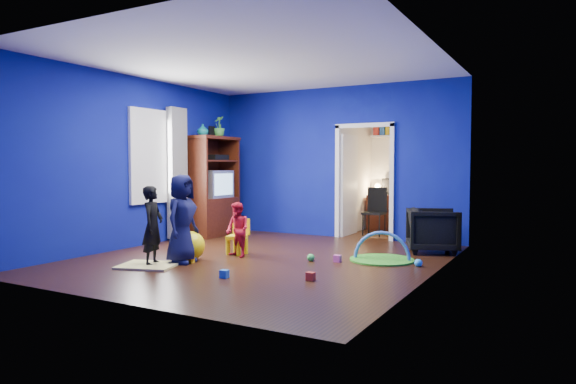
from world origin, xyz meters
The scene contains 34 objects.
floor centered at (0.00, 0.00, 0.00)m, with size 5.00×5.50×0.01m, color black.
ceiling centered at (0.00, 0.00, 2.90)m, with size 5.00×5.50×0.01m, color white.
wall_back centered at (0.00, 2.75, 1.45)m, with size 5.00×0.02×2.90m, color navy.
wall_front centered at (0.00, -2.75, 1.45)m, with size 5.00×0.02×2.90m, color navy.
wall_left centered at (-2.50, 0.00, 1.45)m, with size 0.02×5.50×2.90m, color navy.
wall_right centered at (2.50, 0.00, 1.45)m, with size 0.02×5.50×2.90m, color navy.
alcove centered at (0.60, 3.62, 1.25)m, with size 1.00×1.75×2.50m, color silver, non-canonical shape.
armchair centered at (2.10, 1.84, 0.35)m, with size 0.76×0.78×0.71m, color black.
child_black centered at (-1.06, -1.12, 0.55)m, with size 0.40×0.27×1.11m, color black.
child_navy centered at (-0.82, -0.79, 0.63)m, with size 0.62×0.40×1.26m, color #0E1533.
toddler_red centered at (-0.40, -0.01, 0.42)m, with size 0.40×0.32×0.83m, color red.
vase centered at (-2.22, 1.47, 2.07)m, with size 0.22×0.22×0.23m, color #0D586C.
potted_plant centered at (-2.22, 1.99, 2.17)m, with size 0.24×0.24×0.43m, color green.
tv_armoire centered at (-2.22, 1.77, 0.98)m, with size 0.58×1.14×1.96m, color #3F130A.
crt_tv centered at (-2.18, 1.77, 1.02)m, with size 0.46×0.70×0.54m, color silver.
yellow_blanket centered at (-1.06, -1.22, 0.01)m, with size 0.75×0.60×0.03m, color #F2E07A.
hopper_ball centered at (-0.87, -0.54, 0.21)m, with size 0.42×0.42×0.42m, color yellow.
kid_chair centered at (-0.55, 0.19, 0.25)m, with size 0.28×0.28×0.50m, color yellow.
play_mat centered at (1.61, 0.77, 0.01)m, with size 0.93×0.93×0.02m, color green.
toy_arch centered at (1.61, 0.77, 0.02)m, with size 0.83×0.83×0.05m, color #3F8CD8.
window_left centered at (-2.48, 0.35, 1.55)m, with size 0.03×0.95×1.55m, color white.
curtain centered at (-2.37, 0.90, 1.25)m, with size 0.14×0.42×2.40m, color slate.
doorway centered at (0.60, 2.75, 1.05)m, with size 1.16×0.10×2.10m, color white.
study_desk centered at (0.60, 4.26, 0.38)m, with size 0.88×0.44×0.75m, color #3D140A.
desk_monitor centered at (0.60, 4.38, 0.95)m, with size 0.40×0.05×0.32m, color black.
desk_lamp centered at (0.32, 4.32, 0.93)m, with size 0.14×0.14×0.14m, color #FFD88C.
folding_chair centered at (0.60, 3.30, 0.46)m, with size 0.40×0.40×0.92m, color black.
book_shelf centered at (0.60, 4.37, 2.02)m, with size 0.88×0.24×0.04m, color white.
toy_0 centered at (1.28, -0.90, 0.05)m, with size 0.10×0.08×0.10m, color red.
toy_1 centered at (2.20, 0.58, 0.06)m, with size 0.11×0.11×0.11m, color #289DE7.
toy_2 centered at (-0.72, -0.74, 0.05)m, with size 0.10×0.08×0.10m, color #EFAF0C.
toy_3 centered at (0.72, 0.23, 0.06)m, with size 0.11×0.11×0.11m, color green.
toy_4 centered at (1.09, 0.35, 0.05)m, with size 0.10×0.08×0.10m, color #CE4D9E.
toy_5 centered at (0.28, -1.29, 0.05)m, with size 0.10×0.08×0.10m, color blue.
Camera 1 is at (4.01, -6.41, 1.39)m, focal length 32.00 mm.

